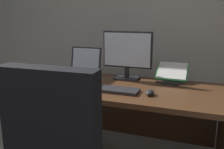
{
  "coord_description": "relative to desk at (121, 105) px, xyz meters",
  "views": [
    {
      "loc": [
        0.7,
        -0.48,
        1.36
      ],
      "look_at": [
        0.02,
        1.41,
        0.86
      ],
      "focal_mm": 40.01,
      "sensor_mm": 36.0,
      "label": 1
    }
  ],
  "objects": [
    {
      "name": "pen",
      "position": [
        -0.27,
        -0.07,
        0.22
      ],
      "size": [
        0.14,
        0.02,
        0.01
      ],
      "primitive_type": "cylinder",
      "rotation": [
        0.0,
        1.57,
        -0.07
      ],
      "color": "navy",
      "rests_on": "notepad"
    },
    {
      "name": "keyboard",
      "position": [
        0.0,
        -0.23,
        0.21
      ],
      "size": [
        0.42,
        0.15,
        0.02
      ],
      "primitive_type": "cube",
      "color": "#232326",
      "rests_on": "desk"
    },
    {
      "name": "open_binder",
      "position": [
        -0.55,
        -0.28,
        0.21
      ],
      "size": [
        0.51,
        0.38,
        0.02
      ],
      "rotation": [
        0.0,
        0.0,
        -0.16
      ],
      "color": "orange",
      "rests_on": "desk"
    },
    {
      "name": "monitor",
      "position": [
        0.0,
        0.17,
        0.43
      ],
      "size": [
        0.47,
        0.16,
        0.45
      ],
      "color": "#232326",
      "rests_on": "desk"
    },
    {
      "name": "wall_back",
      "position": [
        -0.05,
        0.89,
        0.8
      ],
      "size": [
        5.12,
        0.12,
        2.71
      ],
      "primitive_type": "cube",
      "color": "beige",
      "rests_on": "ground"
    },
    {
      "name": "desk",
      "position": [
        0.0,
        0.0,
        0.0
      ],
      "size": [
        1.78,
        0.76,
        0.75
      ],
      "color": "#4C2D19",
      "rests_on": "ground"
    },
    {
      "name": "computer_mouse",
      "position": [
        0.3,
        -0.23,
        0.22
      ],
      "size": [
        0.06,
        0.1,
        0.04
      ],
      "primitive_type": "ellipsoid",
      "color": "#232326",
      "rests_on": "desk"
    },
    {
      "name": "notepad",
      "position": [
        -0.29,
        -0.07,
        0.21
      ],
      "size": [
        0.18,
        0.23,
        0.01
      ],
      "primitive_type": "cube",
      "rotation": [
        0.0,
        0.0,
        -0.16
      ],
      "color": "silver",
      "rests_on": "desk"
    },
    {
      "name": "reading_stand_with_book",
      "position": [
        0.41,
        0.23,
        0.28
      ],
      "size": [
        0.28,
        0.27,
        0.16
      ],
      "color": "#232326",
      "rests_on": "desk"
    },
    {
      "name": "laptop",
      "position": [
        -0.47,
        0.18,
        0.26
      ],
      "size": [
        0.33,
        0.32,
        0.26
      ],
      "color": "#232326",
      "rests_on": "desk"
    }
  ]
}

